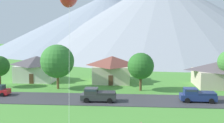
% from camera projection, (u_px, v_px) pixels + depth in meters
% --- Properties ---
extents(road_strip, '(160.00, 7.20, 0.08)m').
position_uv_depth(road_strip, '(122.00, 100.00, 39.97)').
color(road_strip, '#38383D').
rests_on(road_strip, ground).
extents(mountain_central_ridge, '(124.92, 124.92, 31.07)m').
position_uv_depth(mountain_central_ridge, '(107.00, 22.00, 147.32)').
color(mountain_central_ridge, gray).
rests_on(mountain_central_ridge, ground).
extents(mountain_far_east_ridge, '(123.88, 123.88, 36.20)m').
position_uv_depth(mountain_far_east_ridge, '(161.00, 15.00, 126.01)').
color(mountain_far_east_ridge, '#8E939E').
rests_on(mountain_far_east_ridge, ground).
extents(mountain_east_ridge, '(132.50, 132.50, 27.65)m').
position_uv_depth(mountain_east_ridge, '(168.00, 25.00, 147.85)').
color(mountain_east_ridge, '#8E939E').
rests_on(mountain_east_ridge, ground).
extents(house_leftmost, '(7.97, 8.49, 5.38)m').
position_uv_depth(house_leftmost, '(112.00, 68.00, 54.18)').
color(house_leftmost, beige).
rests_on(house_leftmost, ground).
extents(house_left_center, '(8.56, 7.01, 5.29)m').
position_uv_depth(house_left_center, '(37.00, 68.00, 55.20)').
color(house_left_center, silver).
rests_on(house_left_center, ground).
extents(house_right_center, '(9.89, 8.54, 4.84)m').
position_uv_depth(house_right_center, '(220.00, 73.00, 49.61)').
color(house_right_center, beige).
rests_on(house_right_center, ground).
extents(tree_center, '(4.67, 4.67, 6.75)m').
position_uv_depth(tree_center, '(141.00, 66.00, 45.88)').
color(tree_center, brown).
rests_on(tree_center, ground).
extents(tree_right_of_center, '(6.09, 6.09, 8.13)m').
position_uv_depth(tree_right_of_center, '(57.00, 61.00, 47.22)').
color(tree_right_of_center, brown).
rests_on(tree_right_of_center, ground).
extents(pickup_truck_navy_west_side, '(5.24, 2.41, 1.99)m').
position_uv_depth(pickup_truck_navy_west_side, '(197.00, 95.00, 38.71)').
color(pickup_truck_navy_west_side, navy).
rests_on(pickup_truck_navy_west_side, road_strip).
extents(pickup_truck_charcoal_east_side, '(5.24, 2.40, 1.99)m').
position_uv_depth(pickup_truck_charcoal_east_side, '(98.00, 95.00, 38.86)').
color(pickup_truck_charcoal_east_side, '#333338').
rests_on(pickup_truck_charcoal_east_side, road_strip).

